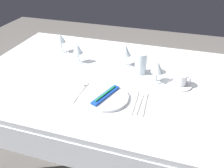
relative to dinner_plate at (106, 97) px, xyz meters
name	(u,v)px	position (x,y,z in m)	size (l,w,h in m)	color
ground_plane	(115,154)	(-0.01, 0.24, -0.75)	(6.00, 6.00, 0.00)	slate
dining_table	(115,87)	(-0.01, 0.24, -0.09)	(1.80, 1.11, 0.74)	white
dinner_plate	(106,97)	(0.00, 0.00, 0.00)	(0.25, 0.25, 0.02)	white
toothbrush_package	(106,95)	(0.00, 0.00, 0.02)	(0.10, 0.21, 0.02)	blue
fork_outer	(81,91)	(-0.16, 0.02, -0.01)	(0.02, 0.21, 0.00)	beige
dinner_knife	(134,102)	(0.16, 0.01, -0.01)	(0.02, 0.22, 0.00)	beige
spoon_soup	(141,99)	(0.19, 0.05, -0.01)	(0.03, 0.21, 0.01)	beige
spoon_dessert	(145,101)	(0.21, 0.04, -0.01)	(0.03, 0.21, 0.01)	beige
saucer_left	(179,85)	(0.38, 0.25, 0.00)	(0.14, 0.14, 0.01)	white
coffee_cup_left	(181,79)	(0.38, 0.25, 0.03)	(0.10, 0.07, 0.07)	white
wine_glass_centre	(157,68)	(0.24, 0.25, 0.09)	(0.08, 0.08, 0.14)	silver
wine_glass_left	(78,50)	(-0.32, 0.35, 0.09)	(0.07, 0.07, 0.14)	silver
wine_glass_right	(126,51)	(0.01, 0.40, 0.10)	(0.07, 0.07, 0.15)	silver
wine_glass_far	(60,39)	(-0.51, 0.47, 0.10)	(0.07, 0.07, 0.15)	silver
drink_tumbler	(141,65)	(0.13, 0.33, 0.05)	(0.07, 0.07, 0.14)	silver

